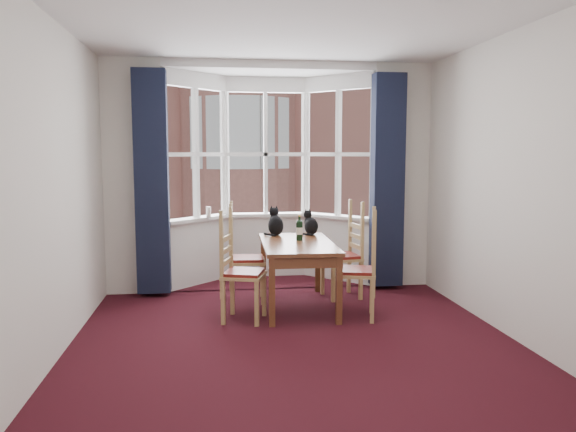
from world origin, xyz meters
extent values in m
plane|color=black|center=(0.00, 0.00, 0.00)|extent=(4.50, 4.50, 0.00)
plane|color=white|center=(0.00, 0.00, 2.80)|extent=(4.50, 4.50, 0.00)
plane|color=silver|center=(-2.00, 0.00, 1.40)|extent=(0.00, 4.50, 4.50)
plane|color=silver|center=(2.00, 0.00, 1.40)|extent=(0.00, 4.50, 4.50)
plane|color=silver|center=(0.00, -2.25, 1.40)|extent=(4.00, 0.00, 4.00)
cube|color=silver|center=(-1.65, 2.25, 1.40)|extent=(0.70, 0.12, 2.80)
cube|color=silver|center=(1.65, 2.25, 1.40)|extent=(0.70, 0.12, 2.80)
cube|color=#171C33|center=(-1.42, 2.07, 1.35)|extent=(0.38, 0.22, 2.60)
cube|color=#171C33|center=(1.42, 2.07, 1.35)|extent=(0.38, 0.22, 2.60)
cube|color=brown|center=(0.19, 1.36, 0.71)|extent=(0.80, 1.45, 0.04)
cube|color=brown|center=(-0.16, 0.70, 0.34)|extent=(0.06, 0.06, 0.69)
cube|color=brown|center=(-0.12, 2.03, 0.34)|extent=(0.06, 0.06, 0.69)
cube|color=brown|center=(0.51, 0.68, 0.34)|extent=(0.06, 0.06, 0.69)
cube|color=brown|center=(0.54, 2.01, 0.34)|extent=(0.06, 0.06, 0.69)
cube|color=tan|center=(-0.41, 0.95, 0.48)|extent=(0.50, 0.52, 0.06)
cube|color=maroon|center=(-0.41, 0.95, 0.49)|extent=(0.45, 0.47, 0.03)
cube|color=tan|center=(-0.34, 1.69, 0.48)|extent=(0.42, 0.44, 0.06)
cube|color=maroon|center=(-0.34, 1.69, 0.49)|extent=(0.38, 0.40, 0.03)
cube|color=tan|center=(0.73, 0.89, 0.48)|extent=(0.50, 0.51, 0.06)
cube|color=maroon|center=(0.73, 0.89, 0.49)|extent=(0.45, 0.46, 0.03)
cube|color=tan|center=(0.77, 1.72, 0.48)|extent=(0.46, 0.48, 0.06)
cube|color=maroon|center=(0.77, 1.72, 0.49)|extent=(0.41, 0.43, 0.03)
ellipsoid|color=black|center=(0.02, 1.91, 0.84)|extent=(0.21, 0.26, 0.24)
sphere|color=black|center=(0.00, 1.99, 0.99)|extent=(0.13, 0.13, 0.11)
cone|color=black|center=(-0.03, 1.99, 1.05)|extent=(0.05, 0.05, 0.05)
cone|color=black|center=(0.04, 1.99, 1.05)|extent=(0.05, 0.05, 0.05)
ellipsoid|color=black|center=(0.44, 1.90, 0.82)|extent=(0.23, 0.26, 0.21)
sphere|color=black|center=(0.41, 1.96, 0.96)|extent=(0.13, 0.13, 0.10)
cone|color=black|center=(0.38, 1.95, 1.01)|extent=(0.05, 0.05, 0.04)
cone|color=black|center=(0.43, 1.98, 1.01)|extent=(0.05, 0.05, 0.04)
cylinder|color=black|center=(0.23, 1.48, 0.83)|extent=(0.07, 0.07, 0.20)
sphere|color=black|center=(0.23, 1.48, 0.92)|extent=(0.07, 0.07, 0.07)
cylinder|color=black|center=(0.23, 1.48, 0.96)|extent=(0.03, 0.03, 0.09)
cylinder|color=gold|center=(0.23, 1.48, 1.00)|extent=(0.03, 0.03, 0.02)
cylinder|color=silver|center=(0.23, 1.48, 0.83)|extent=(0.07, 0.07, 0.08)
cylinder|color=white|center=(-0.77, 2.60, 0.94)|extent=(0.06, 0.06, 0.14)
plane|color=#333335|center=(0.00, 32.25, -6.00)|extent=(80.00, 80.00, 0.00)
cube|color=#A96457|center=(0.00, 14.25, 1.00)|extent=(18.00, 6.00, 14.00)
cylinder|color=#A96457|center=(0.00, 11.25, 1.00)|extent=(3.20, 3.20, 14.00)
camera|label=1|loc=(-0.70, -4.63, 1.70)|focal=35.00mm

